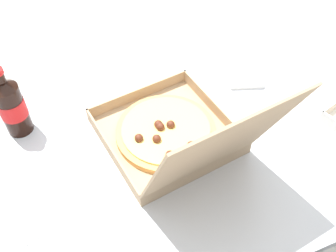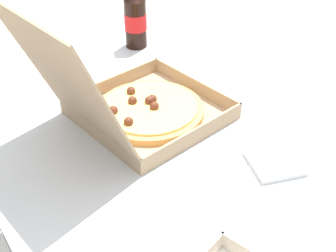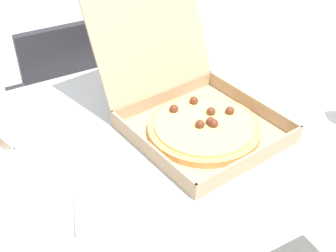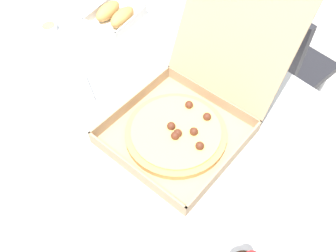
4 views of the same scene
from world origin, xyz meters
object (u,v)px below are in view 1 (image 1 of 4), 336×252
pizza_box_open (174,134)px  cola_bottle (11,106)px  napkin_pile (244,75)px  paper_menu (4,228)px

pizza_box_open → cola_bottle: size_ratio=2.28×
pizza_box_open → napkin_pile: pizza_box_open is taller
cola_bottle → pizza_box_open: bearing=149.1°
pizza_box_open → napkin_pile: 0.37m
paper_menu → napkin_pile: size_ratio=1.91×
cola_bottle → napkin_pile: cola_bottle is taller
cola_bottle → paper_menu: 0.33m
cola_bottle → paper_menu: (0.09, 0.30, -0.09)m
paper_menu → napkin_pile: 0.83m
napkin_pile → pizza_box_open: bearing=28.2°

